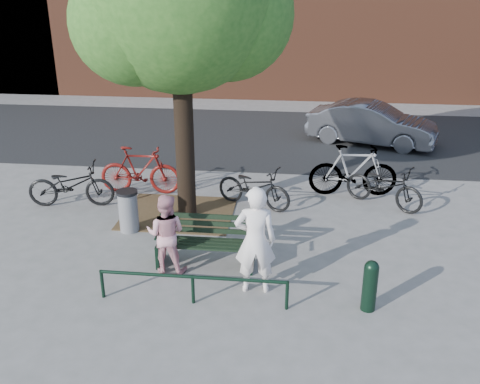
# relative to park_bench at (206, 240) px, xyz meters

# --- Properties ---
(ground) EXTENTS (90.00, 90.00, 0.00)m
(ground) POSITION_rel_park_bench_xyz_m (0.00, -0.08, -0.48)
(ground) COLOR gray
(ground) RESTS_ON ground
(dirt_pit) EXTENTS (2.40, 2.00, 0.02)m
(dirt_pit) POSITION_rel_park_bench_xyz_m (-1.00, 2.12, -0.47)
(dirt_pit) COLOR brown
(dirt_pit) RESTS_ON ground
(road) EXTENTS (40.00, 7.00, 0.01)m
(road) POSITION_rel_park_bench_xyz_m (0.00, 8.42, -0.47)
(road) COLOR black
(road) RESTS_ON ground
(park_bench) EXTENTS (1.74, 0.54, 0.97)m
(park_bench) POSITION_rel_park_bench_xyz_m (0.00, 0.00, 0.00)
(park_bench) COLOR black
(park_bench) RESTS_ON ground
(guard_railing) EXTENTS (3.06, 0.06, 0.51)m
(guard_railing) POSITION_rel_park_bench_xyz_m (0.00, -1.28, -0.08)
(guard_railing) COLOR black
(guard_railing) RESTS_ON ground
(street_tree) EXTENTS (4.20, 3.80, 6.50)m
(street_tree) POSITION_rel_park_bench_xyz_m (-0.75, 2.12, 3.94)
(street_tree) COLOR black
(street_tree) RESTS_ON ground
(person_left) EXTENTS (0.72, 0.51, 1.86)m
(person_left) POSITION_rel_park_bench_xyz_m (0.95, -0.78, 0.45)
(person_left) COLOR white
(person_left) RESTS_ON ground
(person_right) EXTENTS (0.73, 0.58, 1.45)m
(person_right) POSITION_rel_park_bench_xyz_m (-0.65, -0.31, 0.25)
(person_right) COLOR pink
(person_right) RESTS_ON ground
(bollard) EXTENTS (0.23, 0.23, 0.87)m
(bollard) POSITION_rel_park_bench_xyz_m (2.78, -1.14, -0.02)
(bollard) COLOR black
(bollard) RESTS_ON ground
(litter_bin) EXTENTS (0.43, 0.43, 0.88)m
(litter_bin) POSITION_rel_park_bench_xyz_m (-1.82, 1.17, -0.03)
(litter_bin) COLOR gray
(litter_bin) RESTS_ON ground
(bicycle_a) EXTENTS (2.01, 0.94, 1.02)m
(bicycle_a) POSITION_rel_park_bench_xyz_m (-3.50, 2.29, 0.03)
(bicycle_a) COLOR black
(bicycle_a) RESTS_ON ground
(bicycle_b) EXTENTS (1.96, 0.60, 1.17)m
(bicycle_b) POSITION_rel_park_bench_xyz_m (-2.15, 3.21, 0.11)
(bicycle_b) COLOR #5F110D
(bicycle_b) RESTS_ON ground
(bicycle_c) EXTENTS (1.92, 1.30, 0.96)m
(bicycle_c) POSITION_rel_park_bench_xyz_m (0.62, 2.71, -0.00)
(bicycle_c) COLOR black
(bicycle_c) RESTS_ON ground
(bicycle_d) EXTENTS (2.11, 0.72, 1.25)m
(bicycle_d) POSITION_rel_park_bench_xyz_m (2.90, 3.65, 0.15)
(bicycle_d) COLOR gray
(bicycle_d) RESTS_ON ground
(bicycle_e) EXTENTS (1.92, 1.60, 0.99)m
(bicycle_e) POSITION_rel_park_bench_xyz_m (3.55, 3.06, 0.02)
(bicycle_e) COLOR black
(bicycle_e) RESTS_ON ground
(parked_car) EXTENTS (4.14, 2.57, 1.29)m
(parked_car) POSITION_rel_park_bench_xyz_m (3.82, 8.00, 0.17)
(parked_car) COLOR slate
(parked_car) RESTS_ON ground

